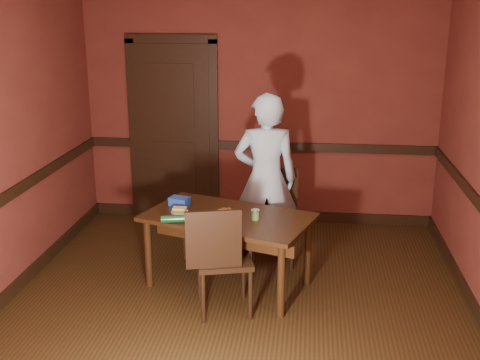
% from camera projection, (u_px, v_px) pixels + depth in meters
% --- Properties ---
extents(floor, '(4.00, 4.50, 0.01)m').
position_uv_depth(floor, '(235.00, 311.00, 5.06)').
color(floor, black).
rests_on(floor, ground).
extents(wall_back, '(4.00, 0.02, 2.70)m').
position_uv_depth(wall_back, '(260.00, 107.00, 6.81)').
color(wall_back, maroon).
rests_on(wall_back, ground).
extents(wall_front, '(4.00, 0.02, 2.70)m').
position_uv_depth(wall_front, '(167.00, 287.00, 2.53)').
color(wall_front, maroon).
rests_on(wall_front, ground).
extents(dado_back, '(4.00, 0.03, 0.10)m').
position_uv_depth(dado_back, '(259.00, 146.00, 6.93)').
color(dado_back, black).
rests_on(dado_back, ground).
extents(dado_left, '(0.03, 4.50, 0.10)m').
position_uv_depth(dado_left, '(0.00, 201.00, 5.02)').
color(dado_left, black).
rests_on(dado_left, ground).
extents(baseboard_back, '(4.00, 0.03, 0.12)m').
position_uv_depth(baseboard_back, '(259.00, 214.00, 7.17)').
color(baseboard_back, black).
rests_on(baseboard_back, ground).
extents(baseboard_left, '(0.03, 4.50, 0.12)m').
position_uv_depth(baseboard_left, '(11.00, 292.00, 5.26)').
color(baseboard_left, black).
rests_on(baseboard_left, ground).
extents(baseboard_right, '(0.03, 4.50, 0.12)m').
position_uv_depth(baseboard_right, '(480.00, 319.00, 4.82)').
color(baseboard_right, black).
rests_on(baseboard_right, ground).
extents(door, '(1.05, 0.07, 2.20)m').
position_uv_depth(door, '(173.00, 128.00, 6.97)').
color(door, black).
rests_on(door, ground).
extents(dining_table, '(1.63, 1.24, 0.68)m').
position_uv_depth(dining_table, '(228.00, 251.00, 5.43)').
color(dining_table, black).
rests_on(dining_table, floor).
extents(chair_far, '(0.50, 0.50, 0.92)m').
position_uv_depth(chair_far, '(271.00, 218.00, 5.89)').
color(chair_far, black).
rests_on(chair_far, floor).
extents(chair_near, '(0.54, 0.54, 0.95)m').
position_uv_depth(chair_near, '(224.00, 258.00, 4.95)').
color(chair_near, black).
rests_on(chair_near, floor).
extents(person, '(0.66, 0.47, 1.69)m').
position_uv_depth(person, '(266.00, 179.00, 5.83)').
color(person, silver).
rests_on(person, floor).
extents(sandwich_plate, '(0.24, 0.24, 0.06)m').
position_uv_depth(sandwich_plate, '(226.00, 213.00, 5.34)').
color(sandwich_plate, white).
rests_on(sandwich_plate, dining_table).
extents(sauce_jar, '(0.08, 0.08, 0.09)m').
position_uv_depth(sauce_jar, '(255.00, 215.00, 5.22)').
color(sauce_jar, '#58863F').
rests_on(sauce_jar, dining_table).
extents(cheese_saucer, '(0.16, 0.16, 0.05)m').
position_uv_depth(cheese_saucer, '(180.00, 211.00, 5.39)').
color(cheese_saucer, white).
rests_on(cheese_saucer, dining_table).
extents(food_tub, '(0.21, 0.17, 0.08)m').
position_uv_depth(food_tub, '(180.00, 201.00, 5.58)').
color(food_tub, blue).
rests_on(food_tub, dining_table).
extents(wrapped_veg, '(0.24, 0.12, 0.07)m').
position_uv_depth(wrapped_veg, '(175.00, 219.00, 5.15)').
color(wrapped_veg, '#15441C').
rests_on(wrapped_veg, dining_table).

